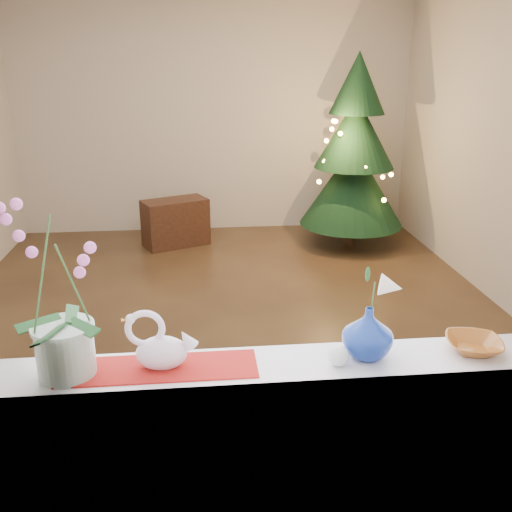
{
  "coord_description": "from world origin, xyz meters",
  "views": [
    {
      "loc": [
        -0.22,
        -4.18,
        1.97
      ],
      "look_at": [
        0.07,
        -1.4,
        0.99
      ],
      "focal_mm": 40.0,
      "sensor_mm": 36.0,
      "label": 1
    }
  ],
  "objects_px": {
    "blue_vase": "(368,329)",
    "amber_dish": "(474,346)",
    "side_table": "(175,223)",
    "swan": "(161,341)",
    "paperweight": "(338,356)",
    "xmas_tree": "(354,152)",
    "orchid_pot": "(58,292)"
  },
  "relations": [
    {
      "from": "orchid_pot",
      "to": "blue_vase",
      "type": "height_order",
      "value": "orchid_pot"
    },
    {
      "from": "amber_dish",
      "to": "side_table",
      "type": "distance_m",
      "value": 4.47
    },
    {
      "from": "swan",
      "to": "paperweight",
      "type": "height_order",
      "value": "swan"
    },
    {
      "from": "paperweight",
      "to": "xmas_tree",
      "type": "bearing_deg",
      "value": 74.15
    },
    {
      "from": "amber_dish",
      "to": "side_table",
      "type": "bearing_deg",
      "value": 106.76
    },
    {
      "from": "orchid_pot",
      "to": "swan",
      "type": "xyz_separation_m",
      "value": [
        0.33,
        0.01,
        -0.21
      ]
    },
    {
      "from": "paperweight",
      "to": "side_table",
      "type": "bearing_deg",
      "value": 99.82
    },
    {
      "from": "blue_vase",
      "to": "side_table",
      "type": "bearing_deg",
      "value": 101.51
    },
    {
      "from": "blue_vase",
      "to": "xmas_tree",
      "type": "height_order",
      "value": "xmas_tree"
    },
    {
      "from": "swan",
      "to": "xmas_tree",
      "type": "bearing_deg",
      "value": 57.36
    },
    {
      "from": "swan",
      "to": "blue_vase",
      "type": "xyz_separation_m",
      "value": [
        0.75,
        0.0,
        0.01
      ]
    },
    {
      "from": "orchid_pot",
      "to": "amber_dish",
      "type": "xyz_separation_m",
      "value": [
        1.49,
        0.02,
        -0.29
      ]
    },
    {
      "from": "orchid_pot",
      "to": "swan",
      "type": "distance_m",
      "value": 0.39
    },
    {
      "from": "orchid_pot",
      "to": "xmas_tree",
      "type": "height_order",
      "value": "xmas_tree"
    },
    {
      "from": "orchid_pot",
      "to": "paperweight",
      "type": "height_order",
      "value": "orchid_pot"
    },
    {
      "from": "swan",
      "to": "side_table",
      "type": "relative_size",
      "value": 0.37
    },
    {
      "from": "orchid_pot",
      "to": "swan",
      "type": "relative_size",
      "value": 2.51
    },
    {
      "from": "blue_vase",
      "to": "paperweight",
      "type": "relative_size",
      "value": 2.94
    },
    {
      "from": "orchid_pot",
      "to": "paperweight",
      "type": "distance_m",
      "value": 0.99
    },
    {
      "from": "paperweight",
      "to": "amber_dish",
      "type": "distance_m",
      "value": 0.54
    },
    {
      "from": "swan",
      "to": "paperweight",
      "type": "relative_size",
      "value": 3.29
    },
    {
      "from": "blue_vase",
      "to": "amber_dish",
      "type": "bearing_deg",
      "value": -0.41
    },
    {
      "from": "amber_dish",
      "to": "swan",
      "type": "bearing_deg",
      "value": -179.93
    },
    {
      "from": "xmas_tree",
      "to": "swan",
      "type": "bearing_deg",
      "value": -113.8
    },
    {
      "from": "orchid_pot",
      "to": "side_table",
      "type": "bearing_deg",
      "value": 87.12
    },
    {
      "from": "paperweight",
      "to": "xmas_tree",
      "type": "height_order",
      "value": "xmas_tree"
    },
    {
      "from": "xmas_tree",
      "to": "paperweight",
      "type": "bearing_deg",
      "value": -105.85
    },
    {
      "from": "blue_vase",
      "to": "xmas_tree",
      "type": "relative_size",
      "value": 0.11
    },
    {
      "from": "orchid_pot",
      "to": "swan",
      "type": "height_order",
      "value": "orchid_pot"
    },
    {
      "from": "blue_vase",
      "to": "swan",
      "type": "bearing_deg",
      "value": -179.66
    },
    {
      "from": "orchid_pot",
      "to": "side_table",
      "type": "height_order",
      "value": "orchid_pot"
    },
    {
      "from": "swan",
      "to": "side_table",
      "type": "bearing_deg",
      "value": 82.68
    }
  ]
}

